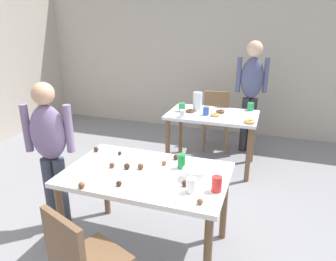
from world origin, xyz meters
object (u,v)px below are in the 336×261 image
at_px(chair_far_table, 216,116).
at_px(pitcher_far, 198,101).
at_px(dining_table_near, 146,182).
at_px(person_adult_far, 251,87).
at_px(mixing_bowl, 195,174).
at_px(chair_near_table, 82,261).
at_px(dining_table_far, 212,121).
at_px(person_girl_near, 50,146).
at_px(soda_can, 182,161).

xyz_separation_m(chair_far_table, pitcher_far, (-0.15, -0.64, 0.38)).
height_order(dining_table_near, chair_far_table, chair_far_table).
xyz_separation_m(person_adult_far, mixing_bowl, (-0.20, -2.50, -0.21)).
bearing_deg(dining_table_near, chair_near_table, -98.37).
bearing_deg(dining_table_far, mixing_bowl, -83.18).
bearing_deg(person_girl_near, person_adult_far, 58.35).
bearing_deg(dining_table_near, mixing_bowl, 3.38).
height_order(soda_can, pitcher_far, pitcher_far).
height_order(person_girl_near, person_adult_far, person_adult_far).
distance_m(dining_table_far, chair_far_table, 0.74).
bearing_deg(person_adult_far, mixing_bowl, -94.62).
height_order(chair_near_table, chair_far_table, same).
xyz_separation_m(chair_near_table, pitcher_far, (0.07, 2.70, 0.38)).
bearing_deg(person_adult_far, chair_near_table, -102.23).
bearing_deg(person_girl_near, mixing_bowl, 0.18).
bearing_deg(mixing_bowl, dining_table_near, -176.62).
relative_size(chair_near_table, soda_can, 7.13).
relative_size(person_girl_near, pitcher_far, 5.67).
distance_m(dining_table_far, person_girl_near, 2.14).
height_order(dining_table_far, soda_can, soda_can).
distance_m(chair_near_table, chair_far_table, 3.35).
distance_m(dining_table_near, person_adult_far, 2.61).
bearing_deg(chair_near_table, mixing_bowl, 57.58).
height_order(dining_table_near, chair_near_table, chair_near_table).
relative_size(person_girl_near, mixing_bowl, 7.44).
xyz_separation_m(mixing_bowl, soda_can, (-0.15, 0.15, 0.02)).
bearing_deg(dining_table_far, chair_far_table, 96.14).
bearing_deg(pitcher_far, mixing_bowl, -76.81).
relative_size(person_girl_near, soda_can, 11.70).
bearing_deg(mixing_bowl, person_adult_far, 85.38).
bearing_deg(pitcher_far, person_adult_far, 43.52).
distance_m(mixing_bowl, soda_can, 0.21).
bearing_deg(soda_can, dining_table_far, 92.29).
bearing_deg(chair_far_table, dining_table_far, -83.86).
relative_size(dining_table_far, mixing_bowl, 6.07).
relative_size(person_adult_far, soda_can, 13.50).
bearing_deg(chair_near_table, person_adult_far, 77.77).
xyz_separation_m(soda_can, pitcher_far, (-0.29, 1.74, 0.06)).
bearing_deg(dining_table_far, person_girl_near, -121.81).
height_order(mixing_bowl, soda_can, soda_can).
xyz_separation_m(person_girl_near, soda_can, (1.19, 0.15, -0.04)).
height_order(chair_far_table, person_adult_far, person_adult_far).
bearing_deg(dining_table_far, chair_near_table, -96.52).
relative_size(dining_table_near, mixing_bowl, 6.89).
distance_m(chair_far_table, pitcher_far, 0.76).
distance_m(person_adult_far, soda_can, 2.38).
height_order(dining_table_far, mixing_bowl, mixing_bowl).
distance_m(dining_table_far, person_adult_far, 0.88).
bearing_deg(pitcher_far, dining_table_near, -88.73).
distance_m(dining_table_near, soda_can, 0.34).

